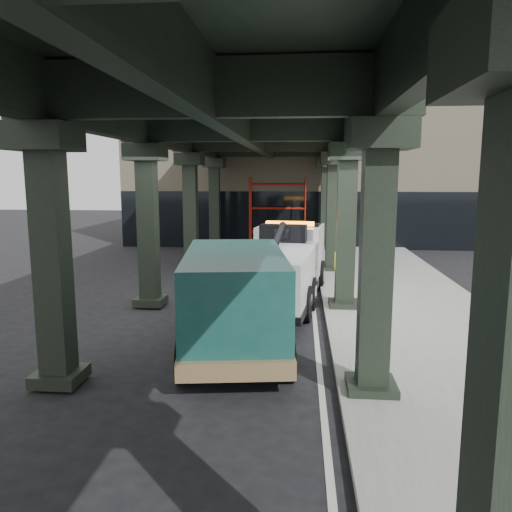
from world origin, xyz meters
The scene contains 8 objects.
ground centered at (0.00, 0.00, 0.00)m, with size 90.00×90.00×0.00m, color black.
sidewalk centered at (4.50, 2.00, 0.07)m, with size 5.00×40.00×0.15m, color gray.
lane_stripe centered at (1.70, 2.00, 0.01)m, with size 0.12×38.00×0.01m, color silver.
viaduct centered at (-0.40, 2.00, 5.46)m, with size 7.40×32.00×6.40m.
building centered at (2.00, 20.00, 4.00)m, with size 22.00×10.00×8.00m, color #C6B793.
scaffolding centered at (0.00, 14.64, 2.11)m, with size 3.08×0.88×4.00m.
tow_truck centered at (0.66, 2.98, 1.27)m, with size 3.15×8.12×2.60m.
towed_van centered at (-0.24, -1.71, 1.28)m, with size 3.02×6.11×2.38m.
Camera 1 is at (1.25, -12.88, 4.05)m, focal length 35.00 mm.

